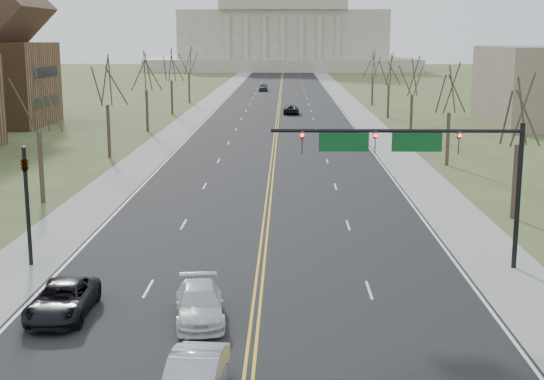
{
  "coord_description": "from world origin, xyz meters",
  "views": [
    {
      "loc": [
        1.24,
        -22.59,
        11.21
      ],
      "look_at": [
        0.47,
        17.89,
        3.0
      ],
      "focal_mm": 50.0,
      "sensor_mm": 36.0,
      "label": 1
    }
  ],
  "objects_px": {
    "car_sb_inner_second": "(200,304)",
    "car_sb_inner_lead": "(194,380)",
    "car_far_sb": "(263,87)",
    "car_sb_outer_lead": "(62,300)",
    "signal_left": "(27,193)",
    "signal_mast": "(415,152)",
    "car_far_nb": "(291,109)"
  },
  "relations": [
    {
      "from": "car_far_sb",
      "to": "car_sb_outer_lead",
      "type": "bearing_deg",
      "value": -92.87
    },
    {
      "from": "car_sb_outer_lead",
      "to": "car_far_sb",
      "type": "xyz_separation_m",
      "value": [
        4.18,
        131.02,
        0.12
      ]
    },
    {
      "from": "car_far_nb",
      "to": "car_sb_inner_lead",
      "type": "bearing_deg",
      "value": 87.07
    },
    {
      "from": "signal_mast",
      "to": "car_sb_inner_lead",
      "type": "xyz_separation_m",
      "value": [
        -9.04,
        -14.37,
        -4.99
      ]
    },
    {
      "from": "signal_mast",
      "to": "car_far_nb",
      "type": "xyz_separation_m",
      "value": [
        -5.54,
        75.89,
        -5.07
      ]
    },
    {
      "from": "car_sb_inner_lead",
      "to": "car_far_nb",
      "type": "distance_m",
      "value": 90.33
    },
    {
      "from": "car_sb_outer_lead",
      "to": "car_far_nb",
      "type": "distance_m",
      "value": 83.4
    },
    {
      "from": "car_sb_outer_lead",
      "to": "signal_left",
      "type": "bearing_deg",
      "value": 116.67
    },
    {
      "from": "car_sb_inner_second",
      "to": "car_far_sb",
      "type": "height_order",
      "value": "car_far_sb"
    },
    {
      "from": "signal_left",
      "to": "car_sb_inner_lead",
      "type": "xyz_separation_m",
      "value": [
        9.91,
        -14.38,
        -2.94
      ]
    },
    {
      "from": "signal_mast",
      "to": "car_sb_outer_lead",
      "type": "distance_m",
      "value": 17.56
    },
    {
      "from": "car_far_sb",
      "to": "signal_left",
      "type": "bearing_deg",
      "value": -94.64
    },
    {
      "from": "car_sb_inner_second",
      "to": "car_far_nb",
      "type": "height_order",
      "value": "same"
    },
    {
      "from": "car_far_nb",
      "to": "signal_mast",
      "type": "bearing_deg",
      "value": 93.46
    },
    {
      "from": "signal_mast",
      "to": "car_sb_outer_lead",
      "type": "xyz_separation_m",
      "value": [
        -15.31,
        -6.94,
        -5.07
      ]
    },
    {
      "from": "car_sb_outer_lead",
      "to": "car_sb_inner_second",
      "type": "bearing_deg",
      "value": -4.73
    },
    {
      "from": "car_sb_outer_lead",
      "to": "car_far_sb",
      "type": "bearing_deg",
      "value": 87.22
    },
    {
      "from": "car_sb_inner_second",
      "to": "car_far_nb",
      "type": "xyz_separation_m",
      "value": [
        4.12,
        83.2,
        -0.0
      ]
    },
    {
      "from": "signal_mast",
      "to": "signal_left",
      "type": "bearing_deg",
      "value": 180.0
    },
    {
      "from": "car_sb_outer_lead",
      "to": "car_sb_inner_second",
      "type": "xyz_separation_m",
      "value": [
        5.65,
        -0.37,
        -0.0
      ]
    },
    {
      "from": "signal_left",
      "to": "car_sb_outer_lead",
      "type": "xyz_separation_m",
      "value": [
        3.63,
        -6.94,
        -3.02
      ]
    },
    {
      "from": "car_sb_inner_second",
      "to": "car_sb_inner_lead",
      "type": "bearing_deg",
      "value": -92.83
    },
    {
      "from": "signal_left",
      "to": "car_sb_inner_lead",
      "type": "distance_m",
      "value": 17.7
    },
    {
      "from": "signal_left",
      "to": "car_far_nb",
      "type": "distance_m",
      "value": 77.12
    },
    {
      "from": "signal_mast",
      "to": "car_far_nb",
      "type": "relative_size",
      "value": 2.49
    },
    {
      "from": "signal_left",
      "to": "car_sb_inner_second",
      "type": "relative_size",
      "value": 1.29
    },
    {
      "from": "signal_left",
      "to": "car_sb_outer_lead",
      "type": "relative_size",
      "value": 1.23
    },
    {
      "from": "signal_mast",
      "to": "car_far_nb",
      "type": "bearing_deg",
      "value": 94.18
    },
    {
      "from": "signal_left",
      "to": "car_sb_inner_lead",
      "type": "relative_size",
      "value": 1.29
    },
    {
      "from": "car_sb_outer_lead",
      "to": "car_sb_inner_second",
      "type": "distance_m",
      "value": 5.66
    },
    {
      "from": "signal_mast",
      "to": "car_far_sb",
      "type": "distance_m",
      "value": 124.68
    },
    {
      "from": "car_sb_inner_lead",
      "to": "car_far_nb",
      "type": "xyz_separation_m",
      "value": [
        3.5,
        90.26,
        -0.09
      ]
    }
  ]
}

